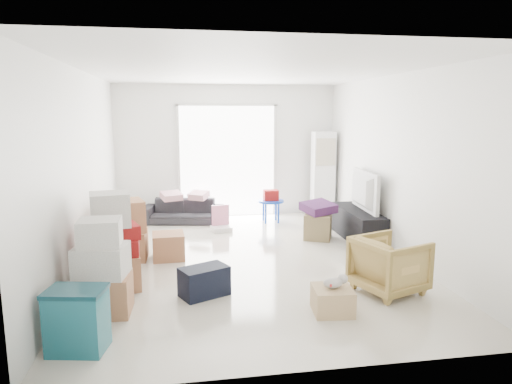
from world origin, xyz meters
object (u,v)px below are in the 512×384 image
Objects in this scene: armchair at (389,262)px; ottoman at (318,226)px; storage_bins at (77,320)px; tv_console at (357,224)px; ac_tower at (323,174)px; wood_crate at (332,300)px; television at (358,205)px; kids_table at (271,199)px; sofa at (183,207)px.

ottoman is (-0.15, 2.41, -0.15)m from armchair.
ottoman is at bearing 45.27° from storage_bins.
ottoman is (-0.67, 0.10, -0.03)m from tv_console.
ac_tower is at bearing 52.32° from storage_bins.
wood_crate is at bearing 9.10° from storage_bins.
tv_console is 0.33m from television.
television is 2.79× the size of wood_crate.
tv_console is 5.02m from storage_bins.
ac_tower is 2.74× the size of kids_table.
storage_bins is 4.59m from ottoman.
kids_table is at bearing 130.52° from tv_console.
sofa is at bearing 63.14° from television.
wood_crate is (-1.37, -2.76, -0.11)m from tv_console.
kids_table is at bearing 87.97° from wood_crate.
sofa is 4.70m from wood_crate.
ac_tower reaches higher than tv_console.
kids_table reaches higher than ottoman.
tv_console reaches higher than ottoman.
kids_table is (2.67, 4.59, 0.16)m from storage_bins.
tv_console is at bearing 63.51° from wood_crate.
sofa reaches higher than wood_crate.
wood_crate is at bearing 156.32° from television.
television is (0.05, -1.82, -0.30)m from ac_tower.
wood_crate is at bearing 97.62° from armchair.
armchair reaches higher than ottoman.
wood_crate is at bearing -92.03° from kids_table.
ac_tower is 4.19m from armchair.
television is 1.89m from kids_table.
kids_table is (-0.56, 1.33, 0.24)m from ottoman.
armchair is (-0.47, -4.13, -0.50)m from ac_tower.
ac_tower reaches higher than storage_bins.
armchair reaches higher than tv_console.
storage_bins is at bearing -134.73° from ottoman.
kids_table is (-1.23, 1.43, 0.20)m from tv_console.
armchair reaches higher than kids_table.
ac_tower is 2.36× the size of armchair.
television reaches higher than kids_table.
kids_table reaches higher than storage_bins.
kids_table reaches higher than tv_console.
wood_crate is (-0.15, -4.19, -0.32)m from kids_table.
storage_bins is 0.92× the size of kids_table.
kids_table is at bearing -161.66° from ac_tower.
wood_crate is (-1.32, -4.58, -0.74)m from ac_tower.
sofa is at bearing 145.30° from ottoman.
sofa is (-2.89, -0.15, -0.57)m from ac_tower.
tv_console is 1.31× the size of television.
kids_table is at bearing -9.36° from armchair.
kids_table is (-0.71, 3.74, 0.08)m from armchair.
wood_crate is (-0.85, -0.45, -0.23)m from armchair.
wood_crate is at bearing -106.12° from ac_tower.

